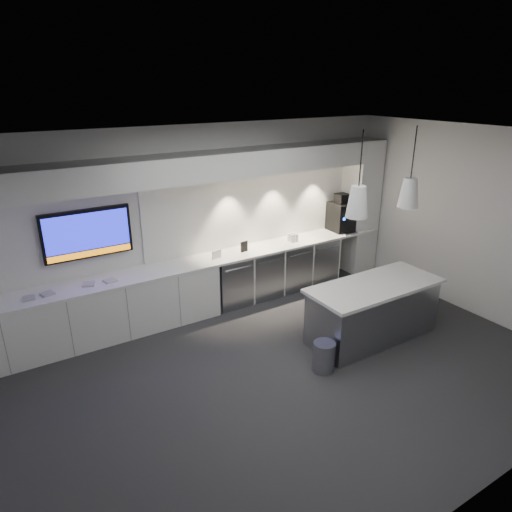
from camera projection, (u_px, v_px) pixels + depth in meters
floor at (292, 370)px, 6.09m from camera, size 7.00×7.00×0.00m
ceiling at (300, 140)px, 5.01m from camera, size 7.00×7.00×0.00m
wall_back at (206, 217)px, 7.53m from camera, size 7.00×0.00×7.00m
wall_front at (486, 368)px, 3.57m from camera, size 7.00×0.00×7.00m
wall_right at (472, 222)px, 7.28m from camera, size 0.00×7.00×7.00m
back_counter at (216, 258)px, 7.50m from camera, size 6.80×0.65×0.04m
left_base_cabinets at (112, 309)px, 6.79m from camera, size 3.30×0.63×0.86m
fridge_unit_a at (230, 280)px, 7.78m from camera, size 0.60×0.61×0.85m
fridge_unit_b at (261, 273)px, 8.09m from camera, size 0.60×0.61×0.85m
fridge_unit_c at (289, 266)px, 8.40m from camera, size 0.60×0.61×0.85m
fridge_unit_d at (316, 259)px, 8.72m from camera, size 0.60×0.61×0.85m
backsplash at (267, 205)px, 8.09m from camera, size 4.60×0.03×1.30m
soffit at (212, 165)px, 6.97m from camera, size 6.90×0.60×0.40m
column at (360, 207)px, 8.95m from camera, size 0.55×0.55×2.60m
wall_tv at (87, 234)px, 6.53m from camera, size 1.25×0.07×0.72m
island at (373, 311)px, 6.73m from camera, size 2.04×0.88×0.87m
bin at (324, 356)px, 6.02m from camera, size 0.35×0.35×0.41m
coffee_machine at (341, 215)px, 8.75m from camera, size 0.42×0.58×0.72m
sign_black at (244, 247)px, 7.71m from camera, size 0.14×0.04×0.18m
sign_white at (217, 255)px, 7.41m from camera, size 0.18×0.05×0.14m
cup_cluster at (293, 237)px, 8.22m from camera, size 0.17×0.17×0.14m
tray_a at (29, 298)px, 6.05m from camera, size 0.17×0.17×0.02m
tray_b at (48, 294)px, 6.18m from camera, size 0.20×0.20×0.02m
tray_c at (89, 284)px, 6.47m from camera, size 0.20×0.20×0.02m
tray_d at (110, 281)px, 6.57m from camera, size 0.20×0.20×0.02m
pendant_left at (358, 202)px, 5.87m from camera, size 0.29×0.29×1.11m
pendant_right at (409, 192)px, 6.35m from camera, size 0.29×0.29×1.11m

